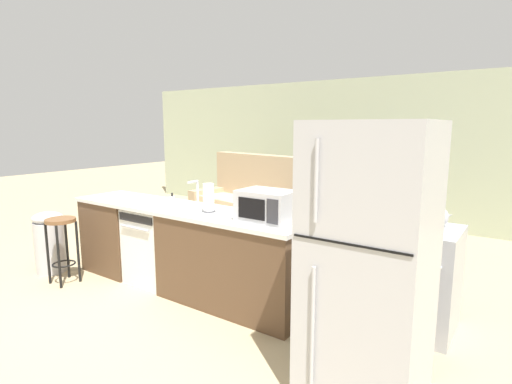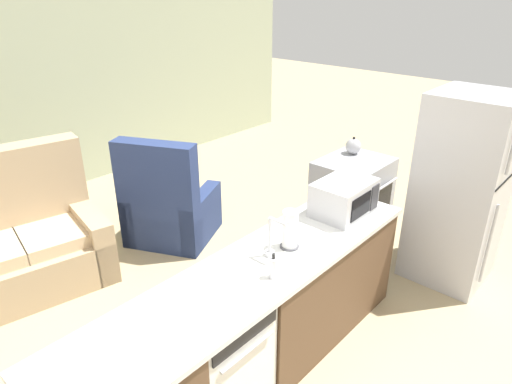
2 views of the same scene
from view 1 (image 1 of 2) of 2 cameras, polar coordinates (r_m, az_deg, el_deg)
ground_plane at (r=4.64m, az=-11.49°, el=-12.90°), size 24.00×24.00×0.00m
wall_back at (r=7.69m, az=13.24°, el=5.85°), size 10.00×0.06×2.60m
kitchen_counter at (r=4.33m, az=-9.46°, el=-8.54°), size 2.94×0.66×0.90m
dishwasher at (r=4.67m, az=-13.80°, el=-7.33°), size 0.58×0.61×0.84m
stove_range at (r=3.79m, az=21.12°, el=-11.19°), size 0.76×0.68×0.90m
refrigerator at (r=2.65m, az=15.81°, el=-9.81°), size 0.72×0.73×1.78m
microwave at (r=3.57m, az=1.62°, el=-1.98°), size 0.50×0.37×0.28m
sink_faucet at (r=4.13m, az=-8.46°, el=-0.65°), size 0.07×0.18×0.30m
paper_towel_roll at (r=3.99m, az=-6.80°, el=-0.86°), size 0.14×0.14×0.28m
soap_bottle at (r=4.15m, az=-11.86°, el=-1.53°), size 0.06×0.06×0.18m
kettle at (r=3.74m, az=24.60°, el=-3.18°), size 0.21×0.17×0.19m
bar_stool at (r=4.94m, az=-26.01°, el=-5.74°), size 0.32×0.32×0.74m
trash_bin at (r=5.42m, az=-27.42°, el=-6.28°), size 0.35×0.35×0.74m
couch at (r=6.76m, az=-0.93°, el=-2.11°), size 2.14×1.28×1.27m
armchair at (r=5.54m, az=10.39°, el=-5.33°), size 1.09×1.11×1.20m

